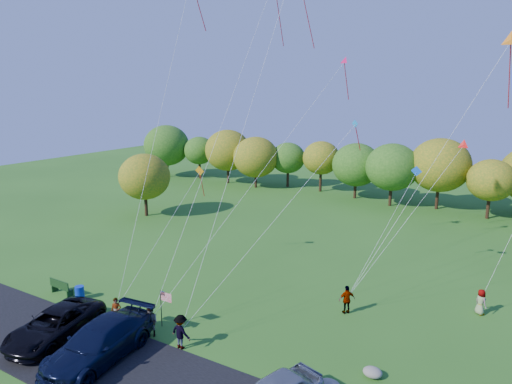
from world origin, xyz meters
TOP-DOWN VIEW (x-y plane):
  - ground at (0.00, 0.00)m, footprint 140.00×140.00m
  - treeline at (-0.74, 36.34)m, footprint 77.02×28.16m
  - minivan_dark at (-7.89, -3.71)m, footprint 3.84×6.40m
  - minivan_navy at (-4.12, -3.89)m, footprint 3.41×6.90m
  - flyer_a at (-6.23, -0.80)m, footprint 0.73×0.65m
  - flyer_b at (-3.56, -0.69)m, footprint 0.88×0.70m
  - flyer_c at (-1.28, -0.80)m, footprint 1.29×0.81m
  - flyer_d at (5.05, 7.58)m, footprint 1.09×1.06m
  - flyer_e at (12.24, 11.73)m, footprint 0.94×0.92m
  - park_bench at (-12.67, 0.13)m, footprint 1.93×0.48m
  - trash_barrel at (-11.01, 0.37)m, footprint 0.59×0.59m
  - flag_assembly at (-3.53, 0.41)m, footprint 0.85×0.55m
  - boulder_far at (8.39, 1.98)m, footprint 0.95×0.79m
  - kites_aloft at (1.51, 12.07)m, footprint 23.89×8.94m

SIDE VIEW (x-z plane):
  - ground at x=0.00m, z-range 0.00..0.00m
  - boulder_far at x=8.39m, z-range 0.00..0.49m
  - trash_barrel at x=-11.01m, z-range 0.00..0.88m
  - park_bench at x=-12.67m, z-range 0.04..1.10m
  - flyer_e at x=12.24m, z-range 0.00..1.64m
  - flyer_a at x=-6.23m, z-range 0.00..1.69m
  - flyer_b at x=-3.56m, z-range 0.00..1.74m
  - minivan_dark at x=-7.89m, z-range 0.06..1.73m
  - flyer_d at x=5.05m, z-range 0.00..1.83m
  - flyer_c at x=-1.28m, z-range 0.00..1.92m
  - minivan_navy at x=-4.12m, z-range 0.06..1.99m
  - flag_assembly at x=-3.53m, z-range 0.56..2.85m
  - treeline at x=-0.74m, z-range 0.43..8.92m
  - kites_aloft at x=1.51m, z-range 10.25..25.84m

